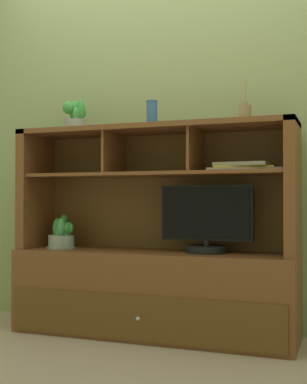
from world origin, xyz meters
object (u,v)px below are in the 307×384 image
(potted_fern, at_px, (61,236))
(potted_succulent, at_px, (75,117))
(diffuser_bottle, at_px, (245,113))
(tv_monitor, at_px, (206,223))
(magazine_stack_left, at_px, (245,167))
(media_console, at_px, (154,270))
(potted_orchid, at_px, (65,237))
(ceramic_vase, at_px, (152,113))

(potted_fern, height_order, potted_succulent, potted_succulent)
(diffuser_bottle, bearing_deg, tv_monitor, -173.86)
(tv_monitor, height_order, diffuser_bottle, diffuser_bottle)
(magazine_stack_left, xyz_separation_m, potted_succulent, (-1.10, 0.04, 0.35))
(magazine_stack_left, xyz_separation_m, diffuser_bottle, (-0.00, 0.03, 0.31))
(media_console, bearing_deg, potted_fern, -177.13)
(potted_orchid, bearing_deg, diffuser_bottle, 2.12)
(potted_fern, bearing_deg, ceramic_vase, -0.18)
(tv_monitor, height_order, ceramic_vase, ceramic_vase)
(tv_monitor, bearing_deg, potted_fern, -178.85)
(tv_monitor, bearing_deg, ceramic_vase, -176.32)
(media_console, height_order, potted_succulent, potted_succulent)
(media_console, relative_size, ceramic_vase, 11.00)
(potted_succulent, bearing_deg, potted_orchid, -130.04)
(magazine_stack_left, bearing_deg, potted_orchid, -179.64)
(potted_fern, bearing_deg, media_console, 2.87)
(media_console, xyz_separation_m, ceramic_vase, (0.00, -0.03, 0.94))
(magazine_stack_left, bearing_deg, potted_succulent, 177.68)
(media_console, distance_m, potted_succulent, 1.10)
(diffuser_bottle, bearing_deg, potted_succulent, 179.50)
(media_console, height_order, diffuser_bottle, diffuser_bottle)
(ceramic_vase, bearing_deg, tv_monitor, 3.68)
(diffuser_bottle, distance_m, ceramic_vase, 0.55)
(potted_orchid, xyz_separation_m, potted_succulent, (0.04, 0.05, 0.76))
(potted_fern, distance_m, diffuser_bottle, 1.37)
(media_console, relative_size, potted_fern, 7.92)
(tv_monitor, height_order, potted_fern, tv_monitor)
(magazine_stack_left, xyz_separation_m, ceramic_vase, (-0.55, -0.01, 0.33))
(potted_succulent, bearing_deg, ceramic_vase, -5.68)
(potted_succulent, bearing_deg, potted_fern, -143.51)
(potted_fern, bearing_deg, tv_monitor, 1.15)
(diffuser_bottle, relative_size, ceramic_vase, 1.58)
(potted_fern, height_order, magazine_stack_left, magazine_stack_left)
(media_console, xyz_separation_m, tv_monitor, (0.33, -0.01, 0.29))
(media_console, bearing_deg, potted_orchid, -177.06)
(potted_orchid, bearing_deg, tv_monitor, 1.14)
(tv_monitor, relative_size, magazine_stack_left, 1.24)
(potted_orchid, xyz_separation_m, diffuser_bottle, (1.14, 0.04, 0.72))
(potted_orchid, xyz_separation_m, potted_fern, (-0.03, -0.00, 0.01))
(magazine_stack_left, relative_size, diffuser_bottle, 1.80)
(magazine_stack_left, bearing_deg, tv_monitor, 177.16)
(potted_orchid, bearing_deg, ceramic_vase, -0.26)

